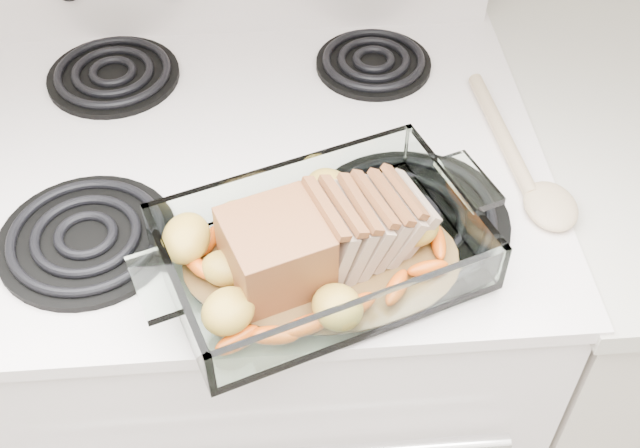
{
  "coord_description": "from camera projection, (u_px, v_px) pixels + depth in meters",
  "views": [
    {
      "loc": [
        0.04,
        0.84,
        1.64
      ],
      "look_at": [
        0.08,
        1.45,
        0.99
      ],
      "focal_mm": 45.0,
      "sensor_mm": 36.0,
      "label": 1
    }
  ],
  "objects": [
    {
      "name": "roast_vegetables",
      "position": [
        316.0,
        228.0,
        0.92
      ],
      "size": [
        0.34,
        0.18,
        0.04
      ],
      "rotation": [
        0.0,
        0.0,
        0.21
      ],
      "color": "#DF4400",
      "rests_on": "baking_dish"
    },
    {
      "name": "counter_right",
      "position": [
        633.0,
        321.0,
        1.45
      ],
      "size": [
        0.58,
        0.68,
        0.93
      ],
      "color": "beige",
      "rests_on": "ground"
    },
    {
      "name": "electric_range",
      "position": [
        264.0,
        339.0,
        1.4
      ],
      "size": [
        0.78,
        0.7,
        1.12
      ],
      "color": "white",
      "rests_on": "ground"
    },
    {
      "name": "pork_roast",
      "position": [
        309.0,
        238.0,
        0.88
      ],
      "size": [
        0.23,
        0.1,
        0.08
      ],
      "rotation": [
        0.0,
        0.0,
        -0.34
      ],
      "color": "brown",
      "rests_on": "baking_dish"
    },
    {
      "name": "baking_dish",
      "position": [
        321.0,
        255.0,
        0.9
      ],
      "size": [
        0.34,
        0.22,
        0.07
      ],
      "rotation": [
        0.0,
        0.0,
        0.34
      ],
      "color": "silver",
      "rests_on": "electric_range"
    },
    {
      "name": "wooden_spoon",
      "position": [
        528.0,
        173.0,
        1.02
      ],
      "size": [
        0.08,
        0.3,
        0.02
      ],
      "rotation": [
        0.0,
        0.0,
        0.09
      ],
      "color": "beige",
      "rests_on": "electric_range"
    }
  ]
}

